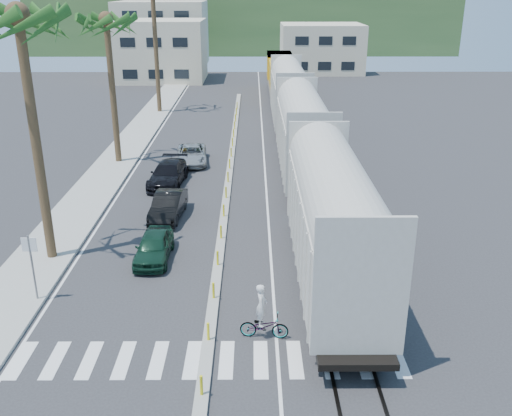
% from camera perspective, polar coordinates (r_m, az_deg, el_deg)
% --- Properties ---
extents(ground, '(140.00, 140.00, 0.00)m').
position_cam_1_polar(ground, '(22.37, -4.57, -11.85)').
color(ground, '#28282B').
rests_on(ground, ground).
extents(sidewalk, '(3.00, 90.00, 0.15)m').
position_cam_1_polar(sidewalk, '(46.45, -12.99, 5.61)').
color(sidewalk, gray).
rests_on(sidewalk, ground).
extents(rails, '(1.56, 100.00, 0.06)m').
position_cam_1_polar(rails, '(48.36, 3.69, 6.67)').
color(rails, black).
rests_on(rails, ground).
extents(median, '(0.45, 60.00, 0.85)m').
position_cam_1_polar(median, '(40.53, -2.64, 3.87)').
color(median, gray).
rests_on(median, ground).
extents(crosswalk, '(14.00, 2.20, 0.01)m').
position_cam_1_polar(crosswalk, '(20.73, -4.96, -14.86)').
color(crosswalk, silver).
rests_on(crosswalk, ground).
extents(lane_markings, '(9.42, 90.00, 0.01)m').
position_cam_1_polar(lane_markings, '(45.51, -5.12, 5.66)').
color(lane_markings, silver).
rests_on(lane_markings, ground).
extents(freight_train, '(3.00, 60.94, 5.85)m').
position_cam_1_polar(freight_train, '(43.82, 4.12, 8.99)').
color(freight_train, '#ADA99E').
rests_on(freight_train, ground).
extents(palm_trees, '(3.50, 37.20, 13.75)m').
position_cam_1_polar(palm_trees, '(42.53, -14.35, 18.80)').
color(palm_trees, brown).
rests_on(palm_trees, ground).
extents(street_sign, '(0.60, 0.08, 3.00)m').
position_cam_1_polar(street_sign, '(24.74, -21.55, -4.75)').
color(street_sign, slate).
rests_on(street_sign, ground).
extents(buildings, '(38.00, 27.00, 10.00)m').
position_cam_1_polar(buildings, '(91.03, -5.64, 16.26)').
color(buildings, '#C1B799').
rests_on(buildings, ground).
extents(hillside, '(80.00, 20.00, 12.00)m').
position_cam_1_polar(hillside, '(118.85, -1.19, 18.30)').
color(hillside, '#385628').
rests_on(hillside, ground).
extents(car_lead, '(1.66, 3.96, 1.34)m').
position_cam_1_polar(car_lead, '(27.57, -10.18, -3.81)').
color(car_lead, '#103121').
rests_on(car_lead, ground).
extents(car_second, '(2.10, 4.53, 1.42)m').
position_cam_1_polar(car_second, '(32.37, -8.77, 0.24)').
color(car_second, black).
rests_on(car_second, ground).
extents(car_third, '(2.88, 5.38, 1.46)m').
position_cam_1_polar(car_third, '(37.83, -8.79, 3.38)').
color(car_third, black).
rests_on(car_third, ground).
extents(car_rear, '(2.99, 5.09, 1.31)m').
position_cam_1_polar(car_rear, '(42.40, -6.46, 5.35)').
color(car_rear, '#A3A6A8').
rests_on(car_rear, ground).
extents(cyclist, '(1.01, 1.94, 2.20)m').
position_cam_1_polar(cyclist, '(21.41, 0.76, -11.22)').
color(cyclist, '#9EA0A5').
rests_on(cyclist, ground).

